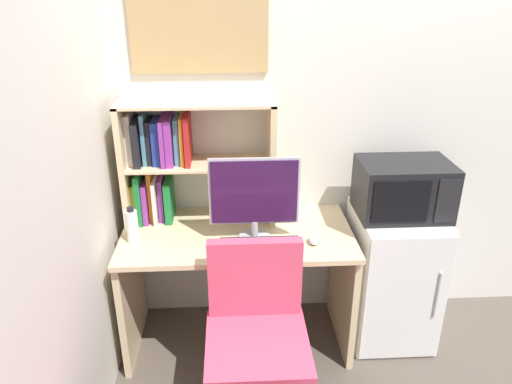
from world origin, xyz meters
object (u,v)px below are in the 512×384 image
(water_bottle, at_px, (132,226))
(desk_chair, at_px, (257,350))
(keyboard, at_px, (260,244))
(wall_corkboard, at_px, (199,30))
(monitor, at_px, (254,195))
(computer_mouse, at_px, (314,240))
(microwave, at_px, (403,189))
(hutch_bookshelf, at_px, (174,159))
(mini_fridge, at_px, (392,276))

(water_bottle, xyz_separation_m, desk_chair, (0.62, -0.45, -0.44))
(keyboard, relative_size, wall_corkboard, 0.58)
(monitor, relative_size, water_bottle, 2.36)
(computer_mouse, height_order, wall_corkboard, wall_corkboard)
(keyboard, bearing_deg, water_bottle, 172.56)
(monitor, height_order, keyboard, monitor)
(water_bottle, xyz_separation_m, microwave, (1.43, 0.09, 0.14))
(hutch_bookshelf, height_order, microwave, hutch_bookshelf)
(water_bottle, bearing_deg, mini_fridge, 3.41)
(hutch_bookshelf, xyz_separation_m, mini_fridge, (1.23, -0.18, -0.68))
(hutch_bookshelf, xyz_separation_m, wall_corkboard, (0.16, 0.11, 0.66))
(microwave, relative_size, wall_corkboard, 0.68)
(hutch_bookshelf, height_order, wall_corkboard, wall_corkboard)
(water_bottle, bearing_deg, computer_mouse, -4.48)
(hutch_bookshelf, distance_m, desk_chair, 1.09)
(mini_fridge, distance_m, wall_corkboard, 1.73)
(computer_mouse, bearing_deg, keyboard, -177.45)
(water_bottle, distance_m, microwave, 1.44)
(monitor, xyz_separation_m, microwave, (0.80, 0.09, -0.02))
(mini_fridge, bearing_deg, microwave, 89.78)
(water_bottle, distance_m, wall_corkboard, 1.06)
(monitor, bearing_deg, desk_chair, -91.65)
(computer_mouse, xyz_separation_m, desk_chair, (-0.32, -0.38, -0.37))
(keyboard, xyz_separation_m, mini_fridge, (0.78, 0.17, -0.33))
(hutch_bookshelf, relative_size, desk_chair, 0.94)
(computer_mouse, relative_size, microwave, 0.18)
(hutch_bookshelf, relative_size, microwave, 1.71)
(mini_fridge, bearing_deg, wall_corkboard, 164.97)
(hutch_bookshelf, relative_size, computer_mouse, 9.67)
(desk_chair, distance_m, wall_corkboard, 1.61)
(monitor, height_order, mini_fridge, monitor)
(computer_mouse, distance_m, wall_corkboard, 1.23)
(hutch_bookshelf, distance_m, wall_corkboard, 0.68)
(microwave, distance_m, wall_corkboard, 1.36)
(keyboard, height_order, microwave, microwave)
(computer_mouse, height_order, mini_fridge, mini_fridge)
(desk_chair, bearing_deg, monitor, 88.35)
(microwave, bearing_deg, monitor, -173.53)
(keyboard, bearing_deg, mini_fridge, 12.38)
(monitor, height_order, computer_mouse, monitor)
(hutch_bookshelf, xyz_separation_m, microwave, (1.23, -0.17, -0.13))
(microwave, xyz_separation_m, desk_chair, (-0.82, -0.54, -0.58))
(mini_fridge, distance_m, desk_chair, 0.98)
(mini_fridge, bearing_deg, desk_chair, -146.71)
(hutch_bookshelf, distance_m, water_bottle, 0.43)
(microwave, bearing_deg, hutch_bookshelf, 171.95)
(microwave, height_order, desk_chair, microwave)
(monitor, distance_m, water_bottle, 0.65)
(hutch_bookshelf, bearing_deg, wall_corkboard, 34.62)
(computer_mouse, relative_size, mini_fridge, 0.11)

